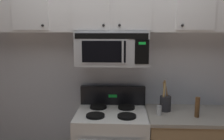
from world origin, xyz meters
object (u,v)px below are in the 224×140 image
object	(u,v)px
pepper_mill	(197,107)
salt_shaker	(159,110)
over_range_microwave	(112,49)
utensil_crock_charcoal	(165,102)

from	to	relation	value
pepper_mill	salt_shaker	bearing A→B (deg)	173.48
over_range_microwave	pepper_mill	xyz separation A→B (m)	(0.87, -0.21, -0.57)
over_range_microwave	utensil_crock_charcoal	distance (m)	0.82
salt_shaker	pepper_mill	world-z (taller)	pepper_mill
over_range_microwave	utensil_crock_charcoal	world-z (taller)	over_range_microwave
salt_shaker	pepper_mill	size ratio (longest dim) A/B	0.48
over_range_microwave	salt_shaker	distance (m)	0.82
salt_shaker	pepper_mill	xyz separation A→B (m)	(0.37, -0.04, 0.05)
utensil_crock_charcoal	salt_shaker	bearing A→B (deg)	-122.61
over_range_microwave	utensil_crock_charcoal	xyz separation A→B (m)	(0.58, -0.04, -0.58)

